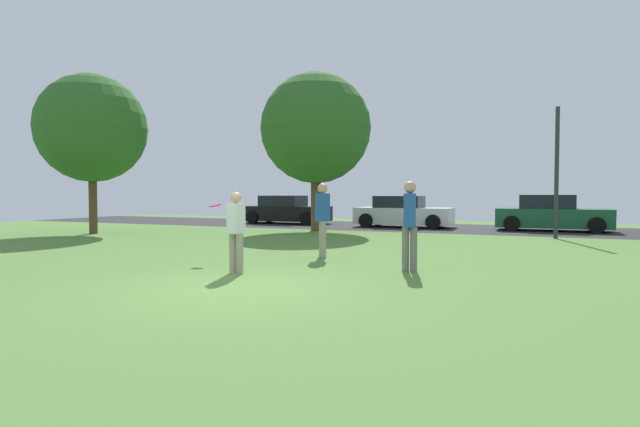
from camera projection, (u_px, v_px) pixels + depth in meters
The scene contains 12 objects.
ground_plane at pixel (235, 289), 8.34m from camera, with size 44.00×44.00×0.00m, color #547F38.
road_strip at pixel (432, 228), 22.97m from camera, with size 44.00×6.40×0.01m, color #28282B.
maple_tree_near at pixel (92, 129), 19.44m from camera, with size 4.10×4.10×6.09m.
oak_tree_center at pixel (316, 129), 20.99m from camera, with size 4.54×4.54×6.50m.
person_thrower at pixel (323, 216), 12.33m from camera, with size 0.39×0.37×1.80m.
person_bystander at pixel (236, 229), 9.87m from camera, with size 0.30×0.33×1.58m.
person_walking at pixel (410, 221), 10.11m from camera, with size 0.30×0.35×1.80m.
frisbee_disc at pixel (215, 205), 11.75m from camera, with size 0.36×0.36×0.09m.
parked_car_black at pixel (286, 211), 26.12m from camera, with size 4.35×2.00×1.43m.
parked_car_white at pixel (403, 213), 23.30m from camera, with size 4.32×2.02×1.43m.
parked_car_green at pixel (551, 214), 21.01m from camera, with size 4.37×2.01×1.49m.
street_lamp_post at pixel (557, 173), 17.40m from camera, with size 0.14×0.14×4.50m, color #2D2D33.
Camera 1 is at (4.60, -7.02, 1.57)m, focal length 28.64 mm.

